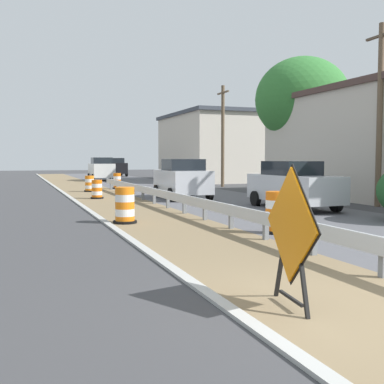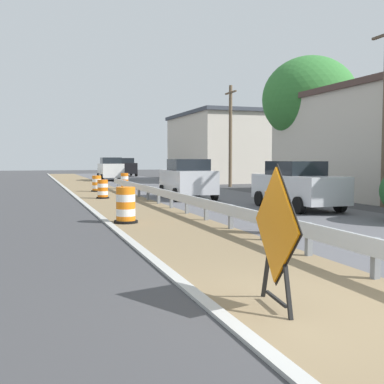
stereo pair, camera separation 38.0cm
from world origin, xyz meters
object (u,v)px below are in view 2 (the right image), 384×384
object	(u,v)px
traffic_barrel_close	(126,207)
traffic_barrel_mid	(103,190)
car_lead_near_lane	(187,179)
car_lead_far_lane	(111,169)
car_mid_far_lane	(126,167)
car_trailing_near_lane	(297,185)
traffic_barrel_nearest	(274,215)
traffic_barrel_far	(97,184)
traffic_barrel_farther	(125,182)
warning_sign_diamond	(276,231)
utility_pole_mid	(230,134)

from	to	relation	value
traffic_barrel_close	traffic_barrel_mid	size ratio (longest dim) A/B	1.19
traffic_barrel_mid	car_lead_near_lane	xyz separation A→B (m)	(4.04, -1.47, 0.57)
traffic_barrel_mid	car_lead_far_lane	size ratio (longest dim) A/B	0.24
car_mid_far_lane	car_lead_near_lane	bearing A→B (deg)	-4.48
car_trailing_near_lane	car_mid_far_lane	bearing A→B (deg)	179.36
car_mid_far_lane	traffic_barrel_nearest	bearing A→B (deg)	-4.76
traffic_barrel_far	traffic_barrel_farther	distance (m)	3.17
traffic_barrel_close	traffic_barrel_farther	world-z (taller)	traffic_barrel_close
car_lead_near_lane	car_lead_far_lane	xyz separation A→B (m)	(-0.44, 21.32, 0.06)
car_lead_near_lane	car_mid_far_lane	world-z (taller)	car_mid_far_lane
warning_sign_diamond	car_mid_far_lane	world-z (taller)	car_mid_far_lane
car_lead_far_lane	car_mid_far_lane	xyz separation A→B (m)	(3.50, 10.69, -0.01)
warning_sign_diamond	car_lead_far_lane	world-z (taller)	car_lead_far_lane
car_lead_near_lane	traffic_barrel_mid	bearing A→B (deg)	72.17
traffic_barrel_far	car_mid_far_lane	bearing A→B (deg)	75.15
traffic_barrel_mid	car_lead_far_lane	world-z (taller)	car_lead_far_lane
traffic_barrel_mid	utility_pole_mid	size ratio (longest dim) A/B	0.13
traffic_barrel_far	utility_pole_mid	distance (m)	10.36
traffic_barrel_nearest	traffic_barrel_mid	size ratio (longest dim) A/B	1.20
car_lead_far_lane	traffic_barrel_mid	bearing A→B (deg)	170.59
warning_sign_diamond	car_lead_near_lane	bearing A→B (deg)	-96.74
car_lead_far_lane	car_mid_far_lane	bearing A→B (deg)	-17.29
traffic_barrel_farther	car_trailing_near_lane	world-z (taller)	car_trailing_near_lane
traffic_barrel_close	traffic_barrel_far	distance (m)	14.82
traffic_barrel_nearest	car_lead_near_lane	bearing A→B (deg)	83.47
warning_sign_diamond	car_lead_far_lane	bearing A→B (deg)	-88.26
traffic_barrel_farther	car_lead_far_lane	world-z (taller)	car_lead_far_lane
traffic_barrel_mid	car_trailing_near_lane	distance (m)	10.10
utility_pole_mid	car_lead_near_lane	bearing A→B (deg)	-125.16
car_lead_far_lane	car_mid_far_lane	size ratio (longest dim) A/B	0.85
car_trailing_near_lane	warning_sign_diamond	bearing A→B (deg)	-32.28
traffic_barrel_close	car_trailing_near_lane	xyz separation A→B (m)	(7.32, 1.97, 0.45)
traffic_barrel_far	car_lead_near_lane	bearing A→B (deg)	-61.53
traffic_barrel_nearest	traffic_barrel_mid	distance (m)	13.24
car_trailing_near_lane	utility_pole_mid	world-z (taller)	utility_pole_mid
traffic_barrel_farther	car_lead_far_lane	distance (m)	12.35
car_mid_far_lane	utility_pole_mid	distance (m)	23.81
traffic_barrel_nearest	car_mid_far_lane	bearing A→B (deg)	84.25
traffic_barrel_close	car_lead_near_lane	distance (m)	9.35
traffic_barrel_farther	car_mid_far_lane	bearing A→B (deg)	78.81
warning_sign_diamond	car_mid_far_lane	distance (m)	49.82
warning_sign_diamond	traffic_barrel_farther	world-z (taller)	warning_sign_diamond
car_mid_far_lane	traffic_barrel_close	bearing A→B (deg)	-9.97
warning_sign_diamond	traffic_barrel_nearest	bearing A→B (deg)	-110.73
traffic_barrel_far	traffic_barrel_farther	bearing A→B (deg)	46.96
traffic_barrel_mid	traffic_barrel_farther	world-z (taller)	traffic_barrel_farther
car_lead_far_lane	utility_pole_mid	xyz separation A→B (m)	(6.45, -12.79, 2.68)
traffic_barrel_far	traffic_barrel_close	bearing A→B (deg)	-94.08
traffic_barrel_close	car_mid_far_lane	size ratio (longest dim) A/B	0.24
warning_sign_diamond	car_lead_near_lane	distance (m)	17.79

